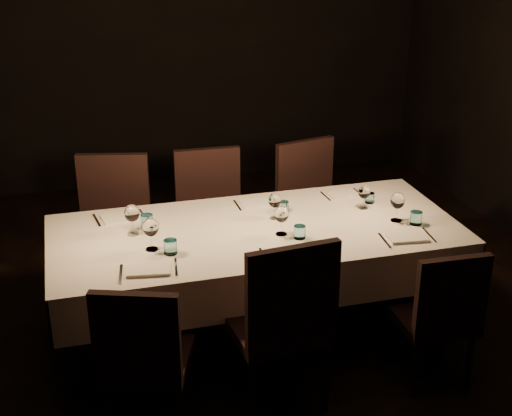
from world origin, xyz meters
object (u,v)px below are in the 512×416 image
object	(u,v)px
chair_far_left	(113,224)
chair_far_center	(211,213)
chair_near_right	(440,311)
chair_near_left	(143,353)
chair_near_center	(282,317)
chair_far_right	(312,202)
dining_table	(256,240)

from	to	relation	value
chair_far_left	chair_far_center	xyz separation A→B (m)	(0.70, 0.04, -0.01)
chair_near_right	chair_far_center	xyz separation A→B (m)	(-0.98, 1.59, 0.06)
chair_far_left	chair_near_right	bearing A→B (deg)	-29.10
chair_near_left	chair_near_center	size ratio (longest dim) A/B	0.87
chair_near_center	chair_far_center	xyz separation A→B (m)	(-0.06, 1.54, -0.03)
chair_near_center	chair_far_center	world-z (taller)	chair_near_center
chair_near_left	chair_far_right	xyz separation A→B (m)	(1.47, 1.58, 0.04)
chair_near_right	chair_far_right	bearing A→B (deg)	-80.69
chair_near_left	chair_near_right	xyz separation A→B (m)	(1.67, -0.01, -0.02)
chair_far_left	chair_far_right	world-z (taller)	chair_far_left
chair_near_center	chair_far_right	distance (m)	1.70
chair_near_right	chair_far_right	world-z (taller)	chair_far_right
dining_table	chair_far_left	size ratio (longest dim) A/B	2.45
chair_far_center	dining_table	bearing A→B (deg)	-79.53
dining_table	chair_far_right	size ratio (longest dim) A/B	2.53
chair_near_center	chair_near_right	bearing A→B (deg)	171.55
dining_table	chair_near_left	bearing A→B (deg)	-136.35
chair_near_right	chair_far_right	size ratio (longest dim) A/B	0.88
chair_near_center	chair_near_right	world-z (taller)	chair_near_center
chair_near_right	chair_far_left	xyz separation A→B (m)	(-1.69, 1.55, 0.07)
chair_far_right	chair_near_center	bearing A→B (deg)	-127.41
chair_far_left	chair_far_center	bearing A→B (deg)	16.60
chair_near_right	chair_near_left	bearing A→B (deg)	1.58
dining_table	chair_near_left	world-z (taller)	chair_near_left
chair_near_left	chair_near_right	world-z (taller)	chair_near_left
chair_near_center	chair_near_right	size ratio (longest dim) A/B	1.20
chair_near_right	chair_far_left	distance (m)	2.29
chair_far_left	chair_far_right	bearing A→B (deg)	15.02
chair_near_left	chair_near_center	bearing A→B (deg)	-157.49
dining_table	chair_far_center	distance (m)	0.83
chair_far_center	chair_far_right	bearing A→B (deg)	2.27
chair_near_right	chair_far_center	distance (m)	1.87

